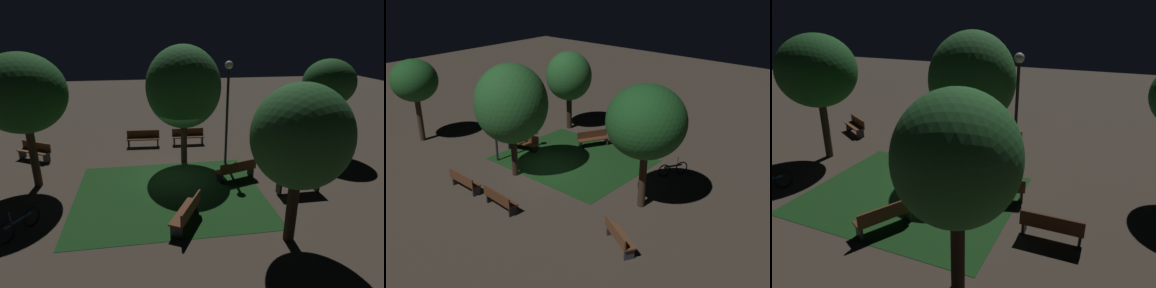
{
  "view_description": "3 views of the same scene",
  "coord_description": "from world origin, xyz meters",
  "views": [
    {
      "loc": [
        1.12,
        12.88,
        6.08
      ],
      "look_at": [
        -0.81,
        0.48,
        1.58
      ],
      "focal_mm": 29.41,
      "sensor_mm": 36.0,
      "label": 1
    },
    {
      "loc": [
        14.33,
        -13.9,
        9.82
      ],
      "look_at": [
        0.96,
        1.43,
        1.21
      ],
      "focal_mm": 40.7,
      "sensor_mm": 36.0,
      "label": 2
    },
    {
      "loc": [
        -5.87,
        11.25,
        6.21
      ],
      "look_at": [
        -0.82,
        -0.31,
        1.4
      ],
      "focal_mm": 32.66,
      "sensor_mm": 36.0,
      "label": 3
    }
  ],
  "objects": [
    {
      "name": "bench_near_trees",
      "position": [
        -4.78,
        2.51,
        0.48
      ],
      "size": [
        1.8,
        0.49,
        0.88
      ],
      "color": "#422314",
      "rests_on": "ground"
    },
    {
      "name": "tree_right_canopy",
      "position": [
        -8.25,
        -1.98,
        3.58
      ],
      "size": [
        2.61,
        2.61,
        4.81
      ],
      "color": "#38281C",
      "rests_on": "ground"
    },
    {
      "name": "tree_near_wall",
      "position": [
        5.65,
        0.21,
        3.85
      ],
      "size": [
        3.29,
        3.29,
        5.41
      ],
      "color": "#38281C",
      "rests_on": "ground"
    },
    {
      "name": "ground_plane",
      "position": [
        0.0,
        0.0,
        0.0
      ],
      "size": [
        60.0,
        60.0,
        0.0
      ],
      "primitive_type": "plane",
      "color": "#473D33"
    },
    {
      "name": "tree_left_canopy",
      "position": [
        -3.09,
        5.24,
        3.33
      ],
      "size": [
        2.78,
        2.78,
        4.85
      ],
      "color": "#2D2116",
      "rests_on": "ground"
    },
    {
      "name": "tree_back_right",
      "position": [
        -0.7,
        -1.38,
        3.67
      ],
      "size": [
        3.46,
        3.46,
        5.58
      ],
      "color": "#2D2116",
      "rests_on": "ground"
    },
    {
      "name": "bench_front_left",
      "position": [
        6.64,
        -2.82,
        0.48
      ],
      "size": [
        1.8,
        1.32,
        0.88
      ],
      "color": "brown",
      "rests_on": "ground"
    },
    {
      "name": "bench_corner",
      "position": [
        1.26,
        -3.98,
        0.48
      ],
      "size": [
        1.83,
        0.6,
        0.88
      ],
      "color": "#512D19",
      "rests_on": "ground"
    },
    {
      "name": "lamp_post_path_center",
      "position": [
        -2.67,
        -0.91,
        3.28
      ],
      "size": [
        0.36,
        0.36,
        4.87
      ],
      "color": "black",
      "rests_on": "ground"
    },
    {
      "name": "grass_lawn",
      "position": [
        0.3,
        1.81,
        0.01
      ],
      "size": [
        7.31,
        6.0,
        0.01
      ],
      "primitive_type": "cube",
      "color": "#194219",
      "rests_on": "ground"
    },
    {
      "name": "bench_back_row",
      "position": [
        -2.68,
        0.95,
        0.48
      ],
      "size": [
        1.86,
        1.0,
        0.88
      ],
      "color": "#512D19",
      "rests_on": "ground"
    },
    {
      "name": "bench_path_side",
      "position": [
        -0.11,
        3.96,
        0.48
      ],
      "size": [
        1.28,
        1.81,
        0.88
      ],
      "color": "brown",
      "rests_on": "ground"
    },
    {
      "name": "bicycle",
      "position": [
        5.21,
        3.68,
        0.34
      ],
      "size": [
        0.87,
        1.45,
        0.93
      ],
      "color": "black",
      "rests_on": "ground"
    },
    {
      "name": "bench_lawn_edge",
      "position": [
        -1.27,
        -3.98,
        0.48
      ],
      "size": [
        1.81,
        0.52,
        0.88
      ],
      "color": "brown",
      "rests_on": "ground"
    }
  ]
}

